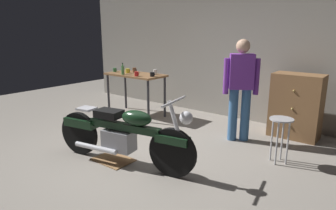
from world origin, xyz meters
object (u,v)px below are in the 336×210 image
Objects in this scene: mug_green_speckled at (115,70)px; mug_black_matte at (152,74)px; wooden_dresser at (296,106)px; mug_red_diner at (137,74)px; mug_yellow_tall at (128,71)px; motorcycle at (122,133)px; mug_white_ceramic at (155,72)px; person_standing at (241,86)px; mug_brown_stoneware at (134,70)px; bottle at (123,70)px; shop_stool at (281,128)px.

mug_green_speckled is 1.10m from mug_black_matte.
mug_red_diner is (-2.86, -0.91, 0.40)m from wooden_dresser.
mug_yellow_tall is 0.51m from mug_red_diner.
motorcycle is at bearing -40.41° from mug_green_speckled.
wooden_dresser reaches higher than mug_white_ceramic.
mug_black_matte is at bearing -31.58° from person_standing.
mug_green_speckled and mug_black_matte have the same top height.
mug_red_diner is at bearing -115.17° from mug_white_ceramic.
bottle is at bearing -83.52° from mug_brown_stoneware.
bottle reaches higher than mug_yellow_tall.
mug_brown_stoneware reaches higher than mug_yellow_tall.
mug_white_ceramic reaches higher than mug_black_matte.
mug_black_matte is at bearing -63.58° from mug_white_ceramic.
mug_green_speckled is 0.97× the size of mug_red_diner.
motorcycle is 2.21m from mug_red_diner.
wooden_dresser is at bearing 9.16° from mug_brown_stoneware.
mug_red_diner is at bearing -11.24° from mug_green_speckled.
mug_black_matte is (-2.73, 0.45, 0.44)m from shop_stool.
wooden_dresser is (1.52, 2.59, 0.10)m from motorcycle.
person_standing is 14.87× the size of mug_white_ceramic.
mug_white_ceramic is at bearing 166.87° from shop_stool.
person_standing is 2.01m from mug_white_ceramic.
mug_yellow_tall is (-1.81, 1.90, 0.50)m from motorcycle.
shop_stool is 3.44m from bottle.
mug_brown_stoneware is (-3.43, 0.67, 0.45)m from shop_stool.
mug_white_ceramic is 0.23m from mug_black_matte.
mug_white_ceramic is 0.41m from mug_red_diner.
shop_stool is 5.38× the size of mug_brown_stoneware.
mug_brown_stoneware is (-0.60, 0.01, -0.00)m from mug_white_ceramic.
wooden_dresser is at bearing 11.81° from mug_yellow_tall.
person_standing is 1.08m from wooden_dresser.
motorcycle is 2.89m from mug_green_speckled.
person_standing is 2.18m from mug_red_diner.
mug_yellow_tall is at bearing 171.74° from shop_stool.
mug_yellow_tall is at bearing 123.34° from motorcycle.
shop_stool is at bearing -5.53° from mug_red_diner.
mug_red_diner reaches higher than mug_black_matte.
motorcycle is 2.42m from mug_white_ceramic.
motorcycle is 17.85× the size of mug_yellow_tall.
mug_green_speckled is (-3.83, 0.45, 0.45)m from shop_stool.
person_standing is 2.61× the size of shop_stool.
mug_brown_stoneware is (0.04, 0.17, 0.00)m from mug_yellow_tall.
mug_red_diner is at bearing 118.25° from motorcycle.
mug_white_ceramic is 0.60m from mug_brown_stoneware.
mug_yellow_tall is (-3.47, 0.50, 0.45)m from shop_stool.
motorcycle is 2.67m from mug_yellow_tall.
wooden_dresser is 3.42m from mug_yellow_tall.
mug_white_ceramic is at bearing -0.89° from mug_brown_stoneware.
bottle reaches higher than mug_white_ceramic.
mug_white_ceramic is 0.94× the size of mug_brown_stoneware.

